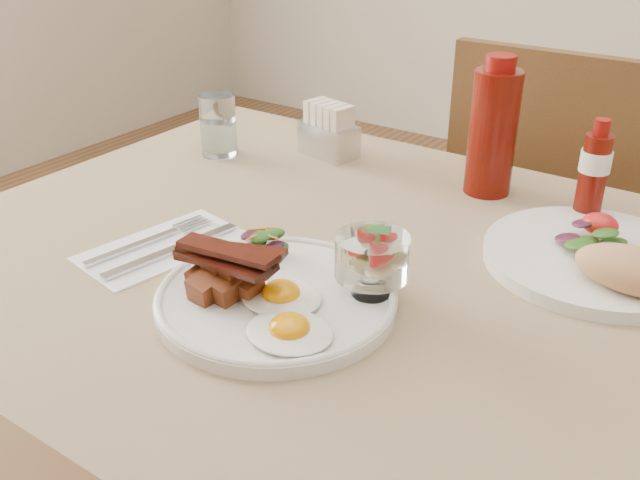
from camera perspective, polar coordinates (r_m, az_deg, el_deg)
table at (r=0.93m, az=7.18°, el=-7.97°), size 1.33×0.88×0.75m
chair_far at (r=1.55m, az=18.59°, el=-0.08°), size 0.42×0.42×0.93m
main_plate at (r=0.83m, az=-3.51°, el=-4.77°), size 0.28×0.28×0.02m
fried_eggs at (r=0.78m, az=-2.81°, el=-5.77°), size 0.16×0.15×0.03m
bacon_potato_pile at (r=0.81m, az=-7.73°, el=-2.48°), size 0.14×0.08×0.06m
side_salad at (r=0.90m, az=-4.45°, el=-0.26°), size 0.06×0.06×0.03m
fruit_cup at (r=0.80m, az=4.21°, el=-1.36°), size 0.09×0.09×0.09m
second_plate at (r=0.96m, az=21.79°, el=-1.43°), size 0.28×0.28×0.07m
ketchup_bottle at (r=1.12m, az=13.68°, el=8.52°), size 0.08×0.08×0.21m
hot_sauce_bottle at (r=1.07m, az=21.03°, el=5.03°), size 0.05×0.05×0.15m
sugar_caddy at (r=1.26m, az=0.71°, el=8.56°), size 0.11×0.08×0.09m
water_glass at (r=1.28m, az=-8.12°, el=8.80°), size 0.06×0.06×0.11m
napkin_cutlery at (r=0.98m, az=-12.49°, el=-0.53°), size 0.16×0.23×0.01m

